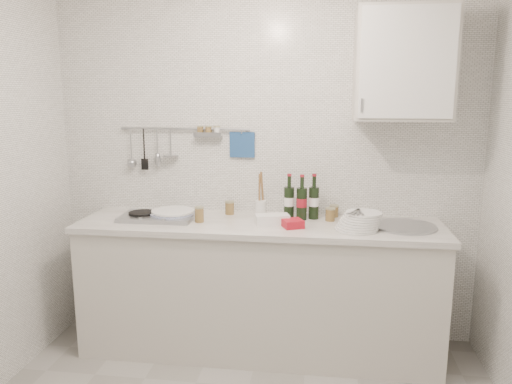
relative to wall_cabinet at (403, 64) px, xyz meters
The scene contains 14 objects.
back_wall 1.15m from the wall_cabinet, 168.67° to the left, with size 3.00×0.02×2.50m, color silver.
counter 1.76m from the wall_cabinet, behind, with size 2.44×0.64×0.96m.
wall_rail 1.59m from the wall_cabinet, behind, with size 0.98×0.09×0.34m.
wall_cabinet is the anchor object (origin of this frame).
plate_stack_hob 1.82m from the wall_cabinet, behind, with size 0.32×0.32×0.06m.
plate_stack_sink 1.03m from the wall_cabinet, 138.84° to the right, with size 0.30×0.28×0.12m.
wine_bottles 1.08m from the wall_cabinet, behind, with size 0.24×0.11×0.31m.
butter_dish 1.29m from the wall_cabinet, 168.64° to the right, with size 0.22×0.11×0.07m, color white.
strawberry_punnet 1.23m from the wall_cabinet, 161.98° to the right, with size 0.12×0.12×0.05m, color red.
utensil_crock 1.32m from the wall_cabinet, behind, with size 0.08×0.08×0.32m.
jar_a 1.51m from the wall_cabinet, behind, with size 0.07×0.07×0.10m.
jar_b 1.07m from the wall_cabinet, 165.56° to the left, with size 0.07×0.07×0.08m.
jar_c 1.07m from the wall_cabinet, behind, with size 0.07×0.07×0.09m.
jar_d 1.63m from the wall_cabinet, behind, with size 0.06×0.06×0.11m.
Camera 1 is at (0.42, -2.11, 1.77)m, focal length 35.00 mm.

